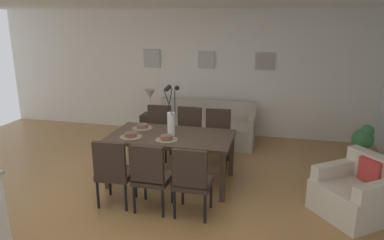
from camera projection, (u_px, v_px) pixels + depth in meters
The scene contains 24 objects.
ground_plane at pixel (144, 199), 4.92m from camera, with size 9.00×9.00×0.00m, color #A87A47.
back_wall_panel at pixel (197, 72), 7.61m from camera, with size 9.00×0.10×2.60m, color white.
dining_table at pixel (171, 140), 5.29m from camera, with size 1.80×1.00×0.74m.
dining_chair_near_left at pixel (114, 169), 4.62m from camera, with size 0.46×0.46×0.92m.
dining_chair_near_right at pixel (158, 129), 6.31m from camera, with size 0.47×0.47×0.92m.
dining_chair_far_left at pixel (151, 174), 4.48m from camera, with size 0.45×0.45×0.92m.
dining_chair_far_right at pixel (188, 132), 6.18m from camera, with size 0.46×0.46×0.92m.
dining_chair_mid_left at pixel (192, 179), 4.35m from camera, with size 0.44×0.44×0.92m.
dining_chair_mid_right at pixel (217, 134), 6.05m from camera, with size 0.45×0.45×0.92m.
centerpiece_vase at pixel (171, 116), 5.19m from camera, with size 0.21×0.23×0.73m.
placemat_near_left at pixel (131, 137), 5.18m from camera, with size 0.32×0.32×0.01m, color #7F705B.
bowl_near_left at pixel (131, 134), 5.17m from camera, with size 0.17×0.17×0.07m.
placemat_near_right at pixel (142, 128), 5.60m from camera, with size 0.32×0.32×0.01m, color #7F705B.
bowl_near_right at pixel (142, 126), 5.59m from camera, with size 0.17×0.17×0.07m.
placemat_far_left at pixel (167, 140), 5.06m from camera, with size 0.32×0.32×0.01m, color #7F705B.
bowl_far_left at pixel (167, 137), 5.05m from camera, with size 0.17×0.17×0.07m.
sofa at pixel (205, 128), 7.17m from camera, with size 1.96×0.84×0.80m.
side_table at pixel (151, 126), 7.38m from camera, with size 0.36×0.36×0.52m, color black.
table_lamp at pixel (150, 96), 7.21m from camera, with size 0.22×0.22×0.51m.
armchair at pixel (357, 193), 4.47m from camera, with size 1.12×1.12×0.75m.
framed_picture_left at pixel (152, 58), 7.69m from camera, with size 0.37×0.03×0.39m.
framed_picture_center at pixel (206, 60), 7.42m from camera, with size 0.34×0.03×0.35m.
framed_picture_right at pixel (265, 61), 7.15m from camera, with size 0.40×0.03×0.35m.
potted_plant at pixel (363, 141), 6.13m from camera, with size 0.36×0.36×0.67m.
Camera 1 is at (1.69, -4.16, 2.37)m, focal length 33.55 mm.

